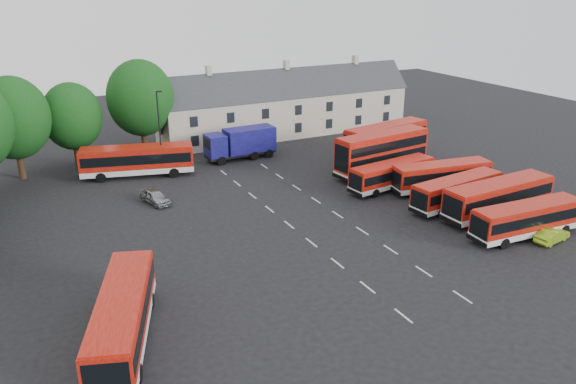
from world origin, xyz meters
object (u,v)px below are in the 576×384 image
object	(u,v)px
box_truck	(241,142)
lamppost	(160,131)
bus_row_a	(528,217)
bus_dd_south	(382,151)
lime_car	(552,235)
bus_west	(123,314)
silver_car	(155,197)

from	to	relation	value
box_truck	lamppost	bearing A→B (deg)	-173.35
bus_row_a	lamppost	world-z (taller)	lamppost
bus_row_a	bus_dd_south	xyz separation A→B (m)	(-1.11, 18.83, 0.90)
bus_dd_south	lime_car	world-z (taller)	bus_dd_south
bus_dd_south	bus_west	bearing A→B (deg)	-156.54
bus_dd_south	bus_west	xyz separation A→B (m)	(-31.79, -18.41, -0.70)
bus_dd_south	silver_car	distance (m)	24.70
bus_west	lamppost	xyz separation A→B (m)	(10.31, 29.20, 3.00)
box_truck	bus_row_a	bearing A→B (deg)	-69.08
bus_west	lime_car	size ratio (longest dim) A/B	3.33
lamppost	box_truck	bearing A→B (deg)	7.91
bus_row_a	bus_dd_south	world-z (taller)	bus_dd_south
bus_row_a	silver_car	world-z (taller)	bus_row_a
bus_dd_south	lamppost	xyz separation A→B (m)	(-21.48, 10.79, 2.29)
bus_west	box_truck	distance (m)	36.68
lime_car	silver_car	bearing A→B (deg)	40.15
bus_row_a	bus_dd_south	bearing A→B (deg)	96.92
lime_car	bus_row_a	bearing A→B (deg)	25.32
silver_car	lime_car	size ratio (longest dim) A/B	1.11
bus_row_a	box_truck	size ratio (longest dim) A/B	1.23
bus_dd_south	lamppost	distance (m)	24.14
bus_dd_south	silver_car	bearing A→B (deg)	167.02
bus_dd_south	lime_car	distance (m)	20.74
box_truck	silver_car	world-z (taller)	box_truck
bus_dd_south	lamppost	size ratio (longest dim) A/B	1.25
bus_row_a	bus_west	distance (m)	32.90
box_truck	silver_car	distance (m)	16.09
silver_car	lime_car	xyz separation A→B (m)	(26.73, -23.24, -0.09)
lime_car	lamppost	size ratio (longest dim) A/B	0.38
bus_dd_south	silver_car	size ratio (longest dim) A/B	2.96
bus_dd_south	lime_car	xyz separation A→B (m)	(2.26, -20.52, -2.07)
bus_west	bus_row_a	bearing A→B (deg)	-71.32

